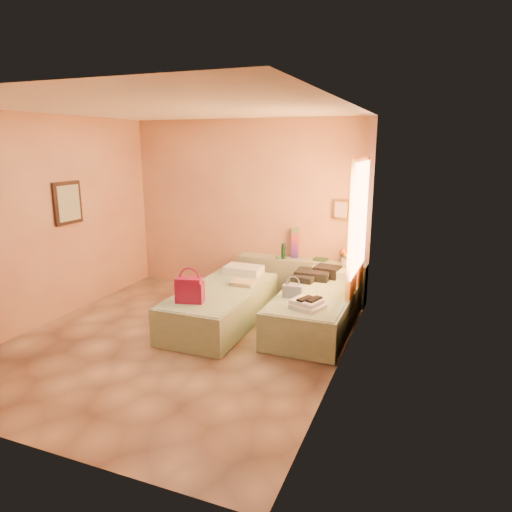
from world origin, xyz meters
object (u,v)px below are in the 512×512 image
Objects in this scene: water_bottle at (283,252)px; magenta_handbag at (190,290)px; bed_left at (221,306)px; bed_right at (316,310)px; blue_handbag at (293,291)px; green_book at (321,259)px; flower_vase at (345,255)px; towel_stack at (308,304)px; headboard_ledge at (300,279)px.

water_bottle is 0.71× the size of magenta_handbag.
water_bottle reaches higher than bed_left.
blue_handbag reaches higher than bed_right.
water_bottle is 0.96× the size of blue_handbag.
green_book is 0.74× the size of flower_vase.
magenta_handbag reaches higher than towel_stack.
water_bottle is at bearing 117.37° from towel_stack.
flower_vase reaches higher than bed_right.
green_book is 1.42m from blue_handbag.
flower_vase is 2.52m from magenta_handbag.
headboard_ledge is 1.57m from bed_left.
blue_handbag is at bearing -81.64° from green_book.
green_book is at bearing 9.50° from headboard_ledge.
headboard_ledge reaches higher than bed_right.
green_book is 0.42m from flower_vase.
flower_vase reaches higher than towel_stack.
blue_handbag reaches higher than bed_left.
bed_right is 8.06× the size of blue_handbag.
bed_left is 8.39× the size of water_bottle.
blue_handbag is (0.28, -1.37, 0.25)m from headboard_ledge.
bed_left is 7.31× the size of flower_vase.
water_bottle is at bearing 58.87° from magenta_handbag.
green_book reaches higher than towel_stack.
green_book is 0.58× the size of towel_stack.
water_bottle is 1.42m from blue_handbag.
water_bottle reaches higher than green_book.
magenta_handbag is 1.46m from towel_stack.
towel_stack is at bearing -13.31° from bed_left.
headboard_ledge is 1.02× the size of bed_left.
bed_right is 0.71m from towel_stack.
towel_stack is (1.42, 0.31, -0.11)m from magenta_handbag.
flower_vase reaches higher than magenta_handbag.
green_book reaches higher than blue_handbag.
green_book is (0.30, 0.05, 0.34)m from headboard_ledge.
magenta_handbag reaches higher than green_book.
bed_right is at bearing -63.43° from headboard_ledge.
blue_handbag is at bearing -78.28° from headboard_ledge.
bed_right is at bearing -50.88° from water_bottle.
bed_left is at bearing 166.84° from towel_stack.
bed_right is at bearing -99.31° from flower_vase.
blue_handbag is at bearing 131.38° from towel_stack.
headboard_ledge is 1.42m from blue_handbag.
water_bottle is 0.68× the size of towel_stack.
bed_left is 1.49m from water_bottle.
water_bottle is at bearing 70.64° from bed_left.
bed_right is 5.93× the size of magenta_handbag.
magenta_handbag is (-0.58, -1.92, -0.11)m from water_bottle.
green_book is at bearing 54.44° from bed_left.
headboard_ledge is 0.52m from water_bottle.
green_book is at bearing 46.45° from magenta_handbag.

